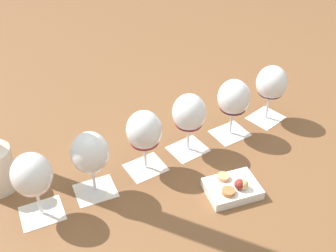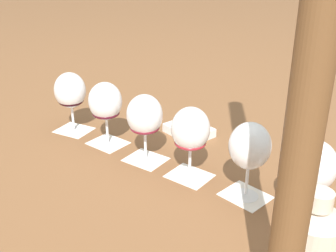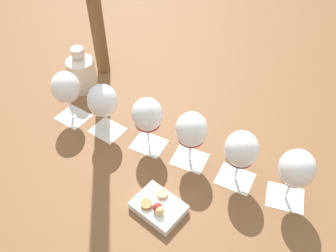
{
  "view_description": "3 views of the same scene",
  "coord_description": "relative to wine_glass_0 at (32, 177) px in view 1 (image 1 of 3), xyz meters",
  "views": [
    {
      "loc": [
        0.3,
        -0.86,
        0.82
      ],
      "look_at": [
        0.0,
        0.0,
        0.12
      ],
      "focal_mm": 45.0,
      "sensor_mm": 36.0,
      "label": 1
    },
    {
      "loc": [
        -0.98,
        0.02,
        0.57
      ],
      "look_at": [
        0.0,
        0.0,
        0.12
      ],
      "focal_mm": 45.0,
      "sensor_mm": 36.0,
      "label": 2
    },
    {
      "loc": [
        0.75,
        -0.15,
        0.88
      ],
      "look_at": [
        0.0,
        0.0,
        0.12
      ],
      "focal_mm": 38.0,
      "sensor_mm": 36.0,
      "label": 3
    }
  ],
  "objects": [
    {
      "name": "wine_glass_3",
      "position": [
        0.28,
        0.36,
        0.0
      ],
      "size": [
        0.1,
        0.1,
        0.19
      ],
      "color": "white",
      "rests_on": "tasting_card_3"
    },
    {
      "name": "tasting_card_4",
      "position": [
        0.38,
        0.48,
        -0.13
      ],
      "size": [
        0.14,
        0.14,
        0.0
      ],
      "color": "silver",
      "rests_on": "ground_plane"
    },
    {
      "name": "tasting_card_5",
      "position": [
        0.47,
        0.6,
        -0.13
      ],
      "size": [
        0.13,
        0.14,
        0.0
      ],
      "color": "silver",
      "rests_on": "ground_plane"
    },
    {
      "name": "wine_glass_4",
      "position": [
        0.38,
        0.48,
        0.0
      ],
      "size": [
        0.1,
        0.1,
        0.19
      ],
      "color": "white",
      "rests_on": "tasting_card_4"
    },
    {
      "name": "wine_glass_5",
      "position": [
        0.47,
        0.6,
        0.0
      ],
      "size": [
        0.1,
        0.1,
        0.19
      ],
      "color": "white",
      "rests_on": "tasting_card_5"
    },
    {
      "name": "wine_glass_0",
      "position": [
        0.0,
        0.0,
        0.0
      ],
      "size": [
        0.1,
        0.1,
        0.19
      ],
      "color": "white",
      "rests_on": "tasting_card_0"
    },
    {
      "name": "tasting_card_1",
      "position": [
        0.09,
        0.11,
        -0.13
      ],
      "size": [
        0.14,
        0.14,
        0.0
      ],
      "color": "silver",
      "rests_on": "ground_plane"
    },
    {
      "name": "wine_glass_1",
      "position": [
        0.09,
        0.11,
        0.0
      ],
      "size": [
        0.1,
        0.1,
        0.19
      ],
      "color": "white",
      "rests_on": "tasting_card_1"
    },
    {
      "name": "snack_dish",
      "position": [
        0.44,
        0.23,
        -0.11
      ],
      "size": [
        0.17,
        0.17,
        0.06
      ],
      "color": "white",
      "rests_on": "ground_plane"
    },
    {
      "name": "tasting_card_3",
      "position": [
        0.28,
        0.36,
        -0.13
      ],
      "size": [
        0.14,
        0.14,
        0.0
      ],
      "color": "silver",
      "rests_on": "ground_plane"
    },
    {
      "name": "tasting_card_0",
      "position": [
        0.0,
        0.0,
        -0.13
      ],
      "size": [
        0.14,
        0.14,
        0.0
      ],
      "color": "silver",
      "rests_on": "ground_plane"
    },
    {
      "name": "wine_glass_2",
      "position": [
        0.19,
        0.24,
        0.0
      ],
      "size": [
        0.1,
        0.1,
        0.19
      ],
      "color": "white",
      "rests_on": "tasting_card_2"
    },
    {
      "name": "tasting_card_2",
      "position": [
        0.19,
        0.24,
        -0.13
      ],
      "size": [
        0.14,
        0.14,
        0.0
      ],
      "color": "silver",
      "rests_on": "ground_plane"
    },
    {
      "name": "ground_plane",
      "position": [
        0.23,
        0.29,
        -0.13
      ],
      "size": [
        8.0,
        8.0,
        0.0
      ],
      "primitive_type": "plane",
      "color": "brown"
    }
  ]
}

